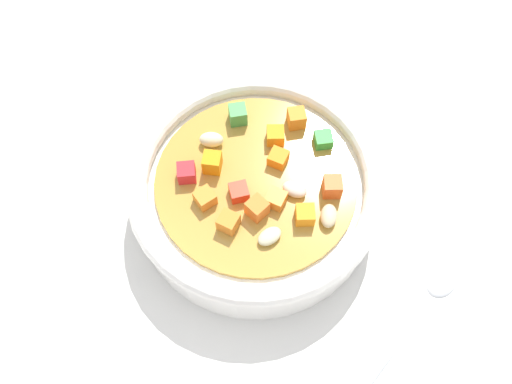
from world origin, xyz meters
TOP-DOWN VIEW (x-y plane):
  - ground_plane at (0.00, 0.00)cm, footprint 140.00×140.00cm
  - soup_bowl_main at (-0.01, 0.00)cm, footprint 19.30×19.30cm
  - spoon at (-2.78, 14.91)cm, footprint 20.77×9.96cm

SIDE VIEW (x-z plane):
  - ground_plane at x=0.00cm, z-range -2.00..0.00cm
  - spoon at x=-2.78cm, z-range -0.05..0.93cm
  - soup_bowl_main at x=-0.01cm, z-range -0.12..5.63cm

